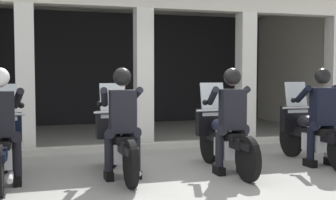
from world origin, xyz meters
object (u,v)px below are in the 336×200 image
(police_officer_center_right, at_px, (232,111))
(motorcycle_far_right, at_px, (311,133))
(police_officer_center_left, at_px, (122,113))
(police_officer_far_right, at_px, (321,108))
(motorcycle_far_left, at_px, (2,146))
(motorcycle_center_right, at_px, (224,138))
(motorcycle_center_left, at_px, (119,141))
(police_officer_far_left, at_px, (0,116))

(police_officer_center_right, bearing_deg, motorcycle_far_right, 12.58)
(police_officer_center_left, relative_size, police_officer_center_right, 1.00)
(police_officer_center_right, xyz_separation_m, police_officer_far_right, (1.62, 0.08, 0.00))
(motorcycle_far_left, relative_size, motorcycle_center_right, 1.00)
(police_officer_center_left, height_order, motorcycle_center_right, police_officer_center_left)
(motorcycle_center_left, height_order, police_officer_center_left, police_officer_center_left)
(motorcycle_center_left, bearing_deg, motorcycle_far_right, -2.97)
(motorcycle_center_left, bearing_deg, police_officer_far_left, -173.96)
(motorcycle_center_left, distance_m, motorcycle_far_right, 3.25)
(motorcycle_center_right, height_order, motorcycle_far_right, same)
(motorcycle_far_right, bearing_deg, police_officer_center_left, 177.63)
(police_officer_far_left, bearing_deg, police_officer_far_right, -2.45)
(motorcycle_center_left, bearing_deg, motorcycle_far_left, 176.09)
(police_officer_far_left, distance_m, police_officer_far_right, 4.87)
(motorcycle_far_right, bearing_deg, motorcycle_center_right, 176.67)
(police_officer_far_right, bearing_deg, police_officer_far_left, 172.32)
(motorcycle_far_left, relative_size, police_officer_far_left, 1.29)
(police_officer_center_right, bearing_deg, motorcycle_far_left, 171.32)
(police_officer_center_left, bearing_deg, police_officer_far_left, 176.09)
(police_officer_far_left, relative_size, motorcycle_center_left, 0.78)
(motorcycle_far_left, bearing_deg, police_officer_center_right, -9.56)
(police_officer_center_right, distance_m, police_officer_far_right, 1.63)
(police_officer_center_left, bearing_deg, police_officer_center_right, -6.99)
(motorcycle_far_left, xyz_separation_m, police_officer_far_right, (4.87, -0.43, 0.44))
(motorcycle_center_right, bearing_deg, police_officer_center_right, -90.16)
(police_officer_far_left, height_order, motorcycle_center_left, police_officer_far_left)
(motorcycle_far_right, bearing_deg, police_officer_far_left, 175.65)
(motorcycle_center_right, relative_size, police_officer_center_right, 1.29)
(police_officer_center_right, relative_size, motorcycle_far_right, 0.78)
(motorcycle_far_left, bearing_deg, police_officer_far_left, -91.05)
(motorcycle_far_left, xyz_separation_m, police_officer_far_left, (-0.00, -0.28, 0.44))
(motorcycle_center_left, bearing_deg, police_officer_center_right, -16.67)
(motorcycle_center_left, distance_m, motorcycle_center_right, 1.63)
(police_officer_far_left, xyz_separation_m, police_officer_center_left, (1.62, -0.07, 0.00))
(motorcycle_center_right, bearing_deg, motorcycle_far_left, 176.26)
(motorcycle_center_right, distance_m, police_officer_far_right, 1.69)
(motorcycle_center_right, relative_size, police_officer_far_right, 1.29)
(police_officer_far_left, relative_size, police_officer_center_left, 1.00)
(police_officer_center_right, bearing_deg, motorcycle_center_left, 165.05)
(motorcycle_far_left, distance_m, motorcycle_far_right, 4.87)
(police_officer_far_right, bearing_deg, police_officer_center_left, 172.63)
(police_officer_center_right, bearing_deg, police_officer_far_right, 2.78)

